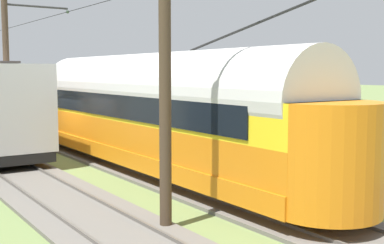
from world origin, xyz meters
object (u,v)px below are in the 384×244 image
(catenary_pole_mid_far, at_px, (169,69))
(switch_stand, at_px, (145,121))
(catenary_pole_mid_near, at_px, (9,70))
(vintage_streetcar, at_px, (153,111))

(catenary_pole_mid_far, height_order, switch_stand, catenary_pole_mid_far)
(catenary_pole_mid_near, height_order, switch_stand, catenary_pole_mid_near)
(catenary_pole_mid_near, height_order, catenary_pole_mid_far, same)
(catenary_pole_mid_near, xyz_separation_m, switch_stand, (-8.52, -2.68, -3.02))
(vintage_streetcar, distance_m, catenary_pole_mid_far, 6.57)
(catenary_pole_mid_far, bearing_deg, vintage_streetcar, -116.54)
(vintage_streetcar, height_order, catenary_pole_mid_near, catenary_pole_mid_near)
(vintage_streetcar, relative_size, catenary_pole_mid_near, 2.59)
(catenary_pole_mid_near, bearing_deg, vintage_streetcar, 109.03)
(catenary_pole_mid_near, relative_size, switch_stand, 5.74)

